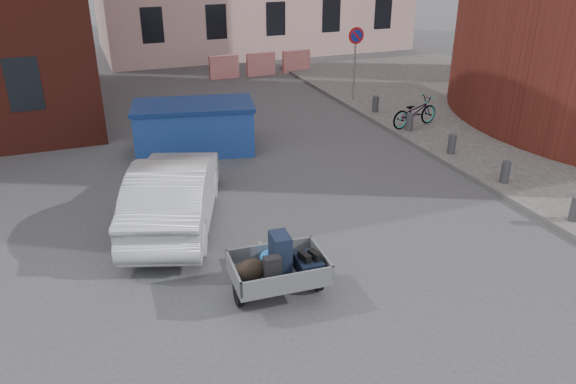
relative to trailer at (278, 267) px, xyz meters
name	(u,v)px	position (x,y,z in m)	size (l,w,h in m)	color
ground	(300,254)	(0.90, 1.21, -0.61)	(120.00, 120.00, 0.00)	#38383A
sidewalk	(545,133)	(10.90, 5.21, -0.55)	(9.00, 24.00, 0.12)	#474442
no_parking_sign	(356,48)	(6.90, 10.69, 1.41)	(0.60, 0.09, 2.65)	gray
bollards	(452,144)	(6.90, 4.61, -0.21)	(0.22, 9.02, 0.55)	#3A3A3D
barriers	(261,64)	(5.10, 16.21, -0.11)	(4.70, 0.18, 1.00)	red
trailer	(278,267)	(0.00, 0.00, 0.00)	(1.65, 1.84, 1.20)	black
dumpster	(195,127)	(0.25, 7.71, 0.11)	(3.69, 2.41, 1.43)	navy
silver_car	(174,192)	(-1.14, 3.39, 0.14)	(1.59, 4.55, 1.50)	#A1A2A8
bicycle	(415,112)	(7.27, 7.13, -0.02)	(0.63, 1.79, 0.94)	black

